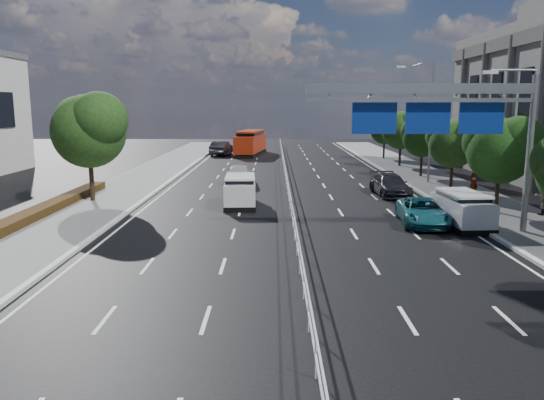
{
  "coord_description": "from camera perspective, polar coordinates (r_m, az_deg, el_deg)",
  "views": [
    {
      "loc": [
        -0.9,
        -13.88,
        5.87
      ],
      "look_at": [
        -0.98,
        5.51,
        2.4
      ],
      "focal_mm": 35.0,
      "sensor_mm": 36.0,
      "label": 1
    }
  ],
  "objects": [
    {
      "name": "ground",
      "position": [
        15.09,
        3.72,
        -12.76
      ],
      "size": [
        160.0,
        160.0,
        0.0
      ],
      "primitive_type": "plane",
      "color": "black",
      "rests_on": "ground"
    },
    {
      "name": "median_fence",
      "position": [
        36.78,
        1.62,
        1.78
      ],
      "size": [
        0.05,
        85.0,
        1.02
      ],
      "color": "silver",
      "rests_on": "ground"
    },
    {
      "name": "overhead_gantry",
      "position": [
        25.12,
        18.16,
        9.05
      ],
      "size": [
        10.24,
        0.38,
        7.45
      ],
      "color": "gray",
      "rests_on": "ground"
    },
    {
      "name": "streetlight_far",
      "position": [
        41.48,
        16.37,
        8.83
      ],
      "size": [
        2.78,
        2.4,
        9.0
      ],
      "color": "gray",
      "rests_on": "ground"
    },
    {
      "name": "near_tree_back",
      "position": [
        33.73,
        -19.05,
        7.46
      ],
      "size": [
        4.84,
        4.51,
        6.69
      ],
      "color": "black",
      "rests_on": "ground"
    },
    {
      "name": "far_tree_d",
      "position": [
        30.92,
        23.46,
        5.27
      ],
      "size": [
        3.85,
        3.59,
        5.34
      ],
      "color": "black",
      "rests_on": "ground"
    },
    {
      "name": "far_tree_e",
      "position": [
        37.93,
        19.01,
        6.1
      ],
      "size": [
        3.63,
        3.38,
        5.13
      ],
      "color": "black",
      "rests_on": "ground"
    },
    {
      "name": "far_tree_f",
      "position": [
        45.09,
        15.96,
        6.73
      ],
      "size": [
        3.52,
        3.28,
        5.02
      ],
      "color": "black",
      "rests_on": "ground"
    },
    {
      "name": "far_tree_g",
      "position": [
        52.33,
        13.77,
        7.54
      ],
      "size": [
        3.96,
        3.69,
        5.45
      ],
      "color": "black",
      "rests_on": "ground"
    },
    {
      "name": "far_tree_h",
      "position": [
        59.66,
        12.07,
        7.57
      ],
      "size": [
        3.41,
        3.18,
        4.91
      ],
      "color": "black",
      "rests_on": "ground"
    },
    {
      "name": "white_minivan",
      "position": [
        31.28,
        -3.44,
        0.96
      ],
      "size": [
        1.97,
        4.23,
        1.81
      ],
      "rotation": [
        0.0,
        0.0,
        0.04
      ],
      "color": "black",
      "rests_on": "ground"
    },
    {
      "name": "red_bus",
      "position": [
        64.02,
        -2.3,
        6.24
      ],
      "size": [
        3.64,
        10.0,
        2.92
      ],
      "rotation": [
        0.0,
        0.0,
        -0.14
      ],
      "color": "black",
      "rests_on": "ground"
    },
    {
      "name": "near_car_silver",
      "position": [
        39.97,
        -3.53,
        2.83
      ],
      "size": [
        1.97,
        4.7,
        1.59
      ],
      "primitive_type": "imported",
      "rotation": [
        0.0,
        0.0,
        3.16
      ],
      "color": "#B0B4B8",
      "rests_on": "ground"
    },
    {
      "name": "near_car_dark",
      "position": [
        63.67,
        -5.48,
        5.56
      ],
      "size": [
        2.44,
        5.28,
        1.68
      ],
      "primitive_type": "imported",
      "rotation": [
        0.0,
        0.0,
        3.01
      ],
      "color": "black",
      "rests_on": "ground"
    },
    {
      "name": "silver_minivan",
      "position": [
        27.52,
        19.75,
        -0.98
      ],
      "size": [
        2.05,
        4.26,
        1.72
      ],
      "rotation": [
        0.0,
        0.0,
        0.07
      ],
      "color": "black",
      "rests_on": "ground"
    },
    {
      "name": "parked_car_teal",
      "position": [
        27.42,
        15.88,
        -1.23
      ],
      "size": [
        2.55,
        4.81,
        1.29
      ],
      "primitive_type": "imported",
      "rotation": [
        0.0,
        0.0,
        -0.09
      ],
      "color": "#155661",
      "rests_on": "ground"
    },
    {
      "name": "parked_car_dark",
      "position": [
        35.81,
        12.59,
        1.6
      ],
      "size": [
        2.25,
        4.92,
        1.4
      ],
      "primitive_type": "imported",
      "rotation": [
        0.0,
        0.0,
        0.06
      ],
      "color": "black",
      "rests_on": "ground"
    },
    {
      "name": "pedestrian_a",
      "position": [
        36.44,
        20.88,
        1.92
      ],
      "size": [
        0.82,
        0.73,
        1.87
      ],
      "primitive_type": "imported",
      "rotation": [
        0.0,
        0.0,
        3.68
      ],
      "color": "gray",
      "rests_on": "sidewalk_far"
    }
  ]
}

